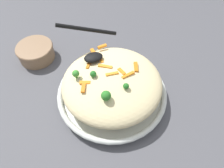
% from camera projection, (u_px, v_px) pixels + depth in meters
% --- Properties ---
extents(ground_plane, '(2.40, 2.40, 0.00)m').
position_uv_depth(ground_plane, '(112.00, 97.00, 0.66)').
color(ground_plane, '#4C4C51').
extents(serving_bowl, '(0.34, 0.34, 0.04)m').
position_uv_depth(serving_bowl, '(112.00, 93.00, 0.65)').
color(serving_bowl, silver).
rests_on(serving_bowl, ground_plane).
extents(pasta_mound, '(0.30, 0.29, 0.09)m').
position_uv_depth(pasta_mound, '(112.00, 83.00, 0.60)').
color(pasta_mound, beige).
rests_on(pasta_mound, serving_bowl).
extents(carrot_piece_0, '(0.03, 0.01, 0.01)m').
position_uv_depth(carrot_piece_0, '(102.00, 46.00, 0.64)').
color(carrot_piece_0, orange).
rests_on(carrot_piece_0, pasta_mound).
extents(carrot_piece_1, '(0.04, 0.02, 0.01)m').
position_uv_depth(carrot_piece_1, '(128.00, 75.00, 0.57)').
color(carrot_piece_1, orange).
rests_on(carrot_piece_1, pasta_mound).
extents(carrot_piece_2, '(0.03, 0.02, 0.01)m').
position_uv_depth(carrot_piece_2, '(85.00, 82.00, 0.56)').
color(carrot_piece_2, orange).
rests_on(carrot_piece_2, pasta_mound).
extents(carrot_piece_3, '(0.02, 0.03, 0.01)m').
position_uv_depth(carrot_piece_3, '(121.00, 71.00, 0.58)').
color(carrot_piece_3, orange).
rests_on(carrot_piece_3, pasta_mound).
extents(carrot_piece_4, '(0.04, 0.01, 0.01)m').
position_uv_depth(carrot_piece_4, '(112.00, 74.00, 0.57)').
color(carrot_piece_4, orange).
rests_on(carrot_piece_4, pasta_mound).
extents(carrot_piece_5, '(0.03, 0.01, 0.01)m').
position_uv_depth(carrot_piece_5, '(94.00, 59.00, 0.61)').
color(carrot_piece_5, orange).
rests_on(carrot_piece_5, pasta_mound).
extents(carrot_piece_6, '(0.02, 0.03, 0.01)m').
position_uv_depth(carrot_piece_6, '(83.00, 88.00, 0.55)').
color(carrot_piece_6, orange).
rests_on(carrot_piece_6, pasta_mound).
extents(carrot_piece_7, '(0.01, 0.03, 0.01)m').
position_uv_depth(carrot_piece_7, '(101.00, 60.00, 0.61)').
color(carrot_piece_7, orange).
rests_on(carrot_piece_7, pasta_mound).
extents(carrot_piece_8, '(0.02, 0.03, 0.01)m').
position_uv_depth(carrot_piece_8, '(89.00, 64.00, 0.60)').
color(carrot_piece_8, orange).
rests_on(carrot_piece_8, pasta_mound).
extents(carrot_piece_9, '(0.02, 0.04, 0.01)m').
position_uv_depth(carrot_piece_9, '(136.00, 67.00, 0.59)').
color(carrot_piece_9, orange).
rests_on(carrot_piece_9, pasta_mound).
extents(carrot_piece_10, '(0.04, 0.03, 0.01)m').
position_uv_depth(carrot_piece_10, '(105.00, 67.00, 0.59)').
color(carrot_piece_10, orange).
rests_on(carrot_piece_10, pasta_mound).
extents(carrot_piece_11, '(0.02, 0.04, 0.01)m').
position_uv_depth(carrot_piece_11, '(94.00, 53.00, 0.63)').
color(carrot_piece_11, orange).
rests_on(carrot_piece_11, pasta_mound).
extents(broccoli_floret_0, '(0.03, 0.03, 0.03)m').
position_uv_depth(broccoli_floret_0, '(106.00, 96.00, 0.52)').
color(broccoli_floret_0, '#296820').
rests_on(broccoli_floret_0, pasta_mound).
extents(broccoli_floret_1, '(0.02, 0.02, 0.02)m').
position_uv_depth(broccoli_floret_1, '(93.00, 74.00, 0.56)').
color(broccoli_floret_1, '#205B1C').
rests_on(broccoli_floret_1, pasta_mound).
extents(broccoli_floret_2, '(0.02, 0.02, 0.02)m').
position_uv_depth(broccoli_floret_2, '(126.00, 86.00, 0.54)').
color(broccoli_floret_2, '#205B1C').
rests_on(broccoli_floret_2, pasta_mound).
extents(broccoli_floret_3, '(0.02, 0.02, 0.03)m').
position_uv_depth(broccoli_floret_3, '(76.00, 74.00, 0.56)').
color(broccoli_floret_3, '#377928').
rests_on(broccoli_floret_3, pasta_mound).
extents(serving_spoon, '(0.18, 0.12, 0.08)m').
position_uv_depth(serving_spoon, '(91.00, 46.00, 0.61)').
color(serving_spoon, black).
rests_on(serving_spoon, pasta_mound).
extents(companion_bowl, '(0.13, 0.13, 0.06)m').
position_uv_depth(companion_bowl, '(36.00, 51.00, 0.74)').
color(companion_bowl, '#8C6B4C').
rests_on(companion_bowl, ground_plane).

